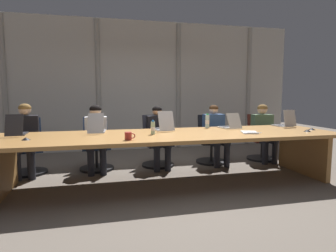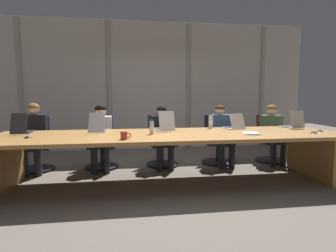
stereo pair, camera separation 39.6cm
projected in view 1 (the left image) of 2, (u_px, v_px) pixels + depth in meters
ground_plane at (171, 183)px, 4.39m from camera, size 15.46×15.46×0.00m
conference_table at (171, 142)px, 4.32m from camera, size 5.11×1.38×0.76m
curtain_backdrop at (141, 86)px, 6.99m from camera, size 7.73×0.17×3.07m
laptop_left_end at (17, 131)px, 4.14m from camera, size 0.25×0.48×0.31m
laptop_left_mid at (97, 129)px, 4.42m from camera, size 0.28×0.51×0.30m
laptop_center at (163, 127)px, 4.68m from camera, size 0.29×0.49×0.32m
laptop_right_mid at (229, 125)px, 4.94m from camera, size 0.28×0.46×0.27m
laptop_right_end at (284, 123)px, 5.22m from camera, size 0.28×0.40×0.31m
office_chair_left_end at (28, 153)px, 4.92m from camera, size 0.60×0.61×0.94m
office_chair_left_mid at (96, 150)px, 5.19m from camera, size 0.60×0.60×0.93m
office_chair_center at (157, 147)px, 5.45m from camera, size 0.60×0.61×0.95m
office_chair_right_mid at (211, 145)px, 5.71m from camera, size 0.60×0.60×0.93m
office_chair_right_end at (261, 142)px, 5.97m from camera, size 0.60×0.60×0.92m
person_left_end at (26, 135)px, 4.74m from camera, size 0.45×0.57×1.19m
person_left_mid at (96, 134)px, 5.00m from camera, size 0.39×0.55×1.16m
person_center at (158, 133)px, 5.26m from camera, size 0.40×0.56×1.13m
person_right_mid at (215, 131)px, 5.53m from camera, size 0.41×0.56×1.14m
person_right_end at (264, 129)px, 5.78m from camera, size 0.44×0.57×1.14m
water_bottle_primary at (153, 128)px, 4.23m from camera, size 0.06×0.06×0.21m
water_bottle_secondary at (207, 121)px, 5.02m from camera, size 0.07×0.07×0.25m
coffee_mug_near at (129, 136)px, 3.71m from camera, size 0.14×0.09×0.10m
conference_mic_left_side at (307, 130)px, 4.53m from camera, size 0.11×0.11×0.03m
conference_mic_middle at (312, 129)px, 4.75m from camera, size 0.11×0.11×0.03m
conference_mic_right_side at (26, 139)px, 3.72m from camera, size 0.11×0.11×0.03m
spiral_notepad at (249, 132)px, 4.38m from camera, size 0.31×0.36×0.03m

